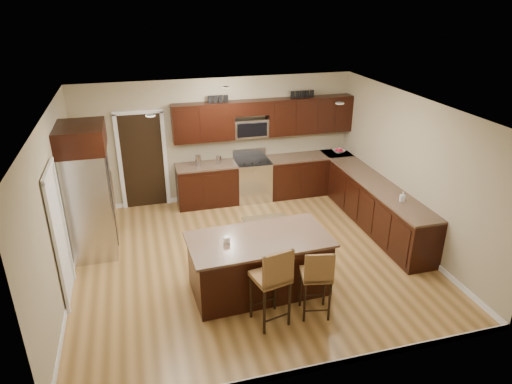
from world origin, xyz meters
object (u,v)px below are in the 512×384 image
object	(u,v)px
stool_mid	(273,278)
refrigerator	(89,190)
island	(259,266)
stool_right	(317,276)
range	(252,179)

from	to	relation	value
stool_mid	refrigerator	xyz separation A→B (m)	(-2.48, 2.76, 0.43)
island	stool_mid	distance (m)	0.92
island	stool_right	bearing A→B (deg)	-57.05
stool_right	refrigerator	distance (m)	4.19
stool_right	refrigerator	xyz separation A→B (m)	(-3.13, 2.75, 0.51)
stool_mid	refrigerator	world-z (taller)	refrigerator
stool_mid	island	bearing A→B (deg)	74.39
range	stool_right	bearing A→B (deg)	-92.38
stool_mid	stool_right	size ratio (longest dim) A/B	1.12
range	island	bearing A→B (deg)	-103.08
range	island	world-z (taller)	range
range	island	xyz separation A→B (m)	(-0.78, -3.36, -0.04)
stool_mid	refrigerator	size ratio (longest dim) A/B	0.53
stool_right	refrigerator	world-z (taller)	refrigerator
island	stool_right	world-z (taller)	stool_right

